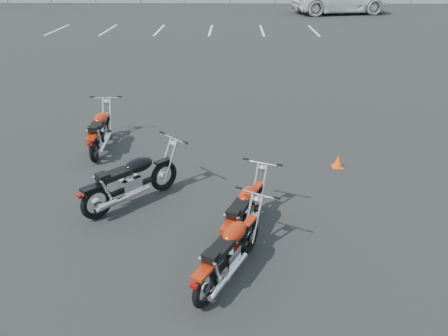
{
  "coord_description": "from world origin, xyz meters",
  "views": [
    {
      "loc": [
        0.35,
        -6.33,
        4.09
      ],
      "look_at": [
        0.2,
        0.6,
        0.65
      ],
      "focal_mm": 35.0,
      "sensor_mm": 36.0,
      "label": 1
    }
  ],
  "objects_px": {
    "motorcycle_front_red": "(100,131)",
    "motorcycle_second_black": "(131,181)",
    "motorcycle_third_red": "(245,211)",
    "motorcycle_rear_red": "(229,252)"
  },
  "relations": [
    {
      "from": "motorcycle_second_black",
      "to": "motorcycle_third_red",
      "type": "distance_m",
      "value": 2.17
    },
    {
      "from": "motorcycle_front_red",
      "to": "motorcycle_rear_red",
      "type": "xyz_separation_m",
      "value": [
        2.97,
        -4.36,
        -0.03
      ]
    },
    {
      "from": "motorcycle_front_red",
      "to": "motorcycle_third_red",
      "type": "xyz_separation_m",
      "value": [
        3.21,
        -3.3,
        -0.03
      ]
    },
    {
      "from": "motorcycle_rear_red",
      "to": "motorcycle_front_red",
      "type": "bearing_deg",
      "value": 124.32
    },
    {
      "from": "motorcycle_second_black",
      "to": "motorcycle_third_red",
      "type": "relative_size",
      "value": 0.97
    },
    {
      "from": "motorcycle_front_red",
      "to": "motorcycle_second_black",
      "type": "distance_m",
      "value": 2.7
    },
    {
      "from": "motorcycle_front_red",
      "to": "motorcycle_second_black",
      "type": "height_order",
      "value": "motorcycle_second_black"
    },
    {
      "from": "motorcycle_second_black",
      "to": "motorcycle_front_red",
      "type": "bearing_deg",
      "value": 116.82
    },
    {
      "from": "motorcycle_front_red",
      "to": "motorcycle_second_black",
      "type": "relative_size",
      "value": 1.13
    },
    {
      "from": "motorcycle_third_red",
      "to": "motorcycle_rear_red",
      "type": "distance_m",
      "value": 1.09
    }
  ]
}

